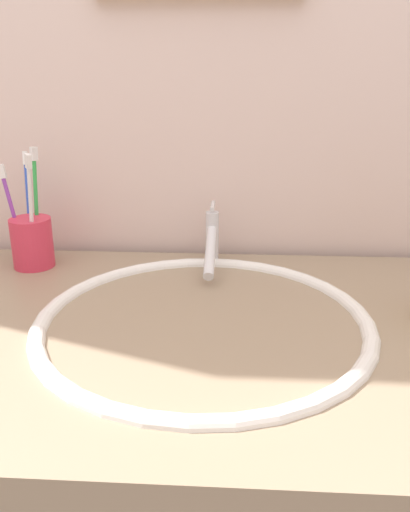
{
  "coord_description": "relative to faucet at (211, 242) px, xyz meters",
  "views": [
    {
      "loc": [
        0.07,
        -0.67,
        1.26
      ],
      "look_at": [
        0.03,
        0.04,
        1.0
      ],
      "focal_mm": 36.92,
      "sensor_mm": 36.0,
      "label": 1
    }
  ],
  "objects": [
    {
      "name": "sink_basin",
      "position": [
        -0.0,
        -0.22,
        -0.08
      ],
      "size": [
        0.49,
        0.49,
        0.09
      ],
      "color": "white",
      "rests_on": "vanity_counter"
    },
    {
      "name": "tiled_wall_back",
      "position": [
        -0.03,
        0.11,
        0.24
      ],
      "size": [
        2.45,
        0.04,
        2.4
      ],
      "primitive_type": "cube",
      "color": "beige",
      "rests_on": "ground"
    },
    {
      "name": "toothbrush_blue",
      "position": [
        -0.34,
        0.03,
        0.07
      ],
      "size": [
        0.02,
        0.06,
        0.19
      ],
      "color": "blue",
      "rests_on": "toothbrush_cup"
    },
    {
      "name": "toothbrush_green",
      "position": [
        -0.32,
        0.01,
        0.07
      ],
      "size": [
        0.02,
        0.03,
        0.21
      ],
      "color": "green",
      "rests_on": "toothbrush_cup"
    },
    {
      "name": "toothbrush_white",
      "position": [
        -0.31,
        -0.04,
        0.07
      ],
      "size": [
        0.03,
        0.04,
        0.21
      ],
      "color": "white",
      "rests_on": "toothbrush_cup"
    },
    {
      "name": "toothbrush_purple",
      "position": [
        -0.36,
        -0.01,
        0.06
      ],
      "size": [
        0.04,
        0.01,
        0.18
      ],
      "color": "purple",
      "rests_on": "toothbrush_cup"
    },
    {
      "name": "toothbrush_cup",
      "position": [
        -0.32,
        -0.02,
        -0.0
      ],
      "size": [
        0.07,
        0.07,
        0.09
      ],
      "primitive_type": "cylinder",
      "color": "#D8334C",
      "rests_on": "vanity_counter"
    },
    {
      "name": "faucet",
      "position": [
        0.0,
        0.0,
        0.0
      ],
      "size": [
        0.02,
        0.17,
        0.11
      ],
      "color": "silver",
      "rests_on": "sink_basin"
    }
  ]
}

